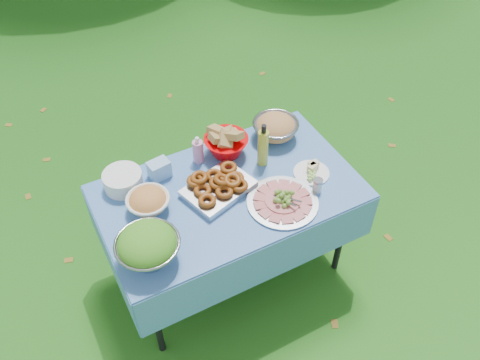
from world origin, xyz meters
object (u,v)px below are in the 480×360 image
object	(u,v)px
plate_stack	(123,180)
bread_bowl	(226,142)
oil_bottle	(263,145)
pasta_bowl_steel	(276,127)
charcuterie_platter	(283,198)
salad_bowl	(148,246)
picnic_table	(230,232)

from	to	relation	value
plate_stack	bread_bowl	size ratio (longest dim) A/B	0.83
oil_bottle	bread_bowl	bearing A→B (deg)	130.49
pasta_bowl_steel	charcuterie_platter	size ratio (longest dim) A/B	0.71
salad_bowl	oil_bottle	size ratio (longest dim) A/B	1.11
picnic_table	salad_bowl	xyz separation A→B (m)	(-0.56, -0.23, 0.49)
plate_stack	pasta_bowl_steel	distance (m)	0.98
plate_stack	pasta_bowl_steel	size ratio (longest dim) A/B	0.79
pasta_bowl_steel	plate_stack	bearing A→B (deg)	178.30
picnic_table	salad_bowl	world-z (taller)	salad_bowl
charcuterie_platter	oil_bottle	bearing A→B (deg)	79.64
oil_bottle	picnic_table	bearing A→B (deg)	-158.53
charcuterie_platter	oil_bottle	world-z (taller)	oil_bottle
bread_bowl	charcuterie_platter	world-z (taller)	bread_bowl
salad_bowl	picnic_table	bearing A→B (deg)	22.36
bread_bowl	picnic_table	bearing A→B (deg)	-114.10
bread_bowl	charcuterie_platter	bearing A→B (deg)	-79.93
pasta_bowl_steel	bread_bowl	bearing A→B (deg)	178.94
picnic_table	pasta_bowl_steel	world-z (taller)	pasta_bowl_steel
pasta_bowl_steel	charcuterie_platter	xyz separation A→B (m)	(-0.25, -0.50, -0.03)
plate_stack	oil_bottle	bearing A→B (deg)	-14.15
plate_stack	picnic_table	bearing A→B (deg)	-31.11
salad_bowl	charcuterie_platter	distance (m)	0.78
plate_stack	charcuterie_platter	bearing A→B (deg)	-36.00
plate_stack	pasta_bowl_steel	xyz separation A→B (m)	(0.98, -0.03, 0.02)
salad_bowl	oil_bottle	distance (m)	0.91
bread_bowl	pasta_bowl_steel	world-z (taller)	bread_bowl
plate_stack	pasta_bowl_steel	bearing A→B (deg)	-1.70
picnic_table	oil_bottle	bearing A→B (deg)	21.47
bread_bowl	oil_bottle	size ratio (longest dim) A/B	0.93
pasta_bowl_steel	charcuterie_platter	distance (m)	0.56
pasta_bowl_steel	oil_bottle	xyz separation A→B (m)	(-0.19, -0.17, 0.07)
plate_stack	bread_bowl	bearing A→B (deg)	-2.04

